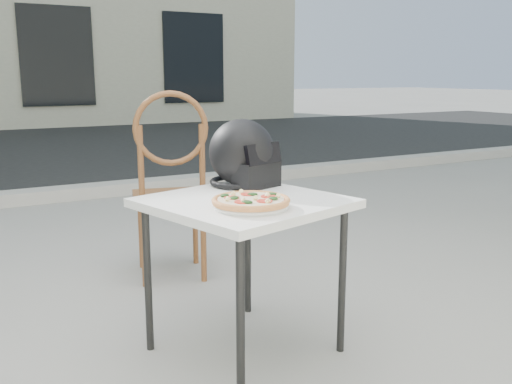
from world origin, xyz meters
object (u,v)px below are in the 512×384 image
cafe_table_main (244,213)px  cafe_chair_main (171,177)px  plate (251,206)px  helmet (243,156)px  pizza (251,200)px

cafe_table_main → cafe_chair_main: 1.00m
plate → helmet: size_ratio=0.95×
helmet → cafe_chair_main: (-0.09, 0.73, -0.20)m
cafe_chair_main → plate: bearing=99.7°
cafe_table_main → helmet: (0.13, 0.27, 0.20)m
plate → cafe_chair_main: cafe_chair_main is taller
pizza → helmet: size_ratio=0.96×
helmet → cafe_chair_main: 0.77m
cafe_table_main → pizza: pizza is taller
helmet → plate: bearing=-131.9°
cafe_table_main → plate: size_ratio=2.36×
plate → helmet: (0.19, 0.43, 0.13)m
pizza → helmet: helmet is taller
cafe_table_main → cafe_chair_main: cafe_chair_main is taller
plate → pizza: pizza is taller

